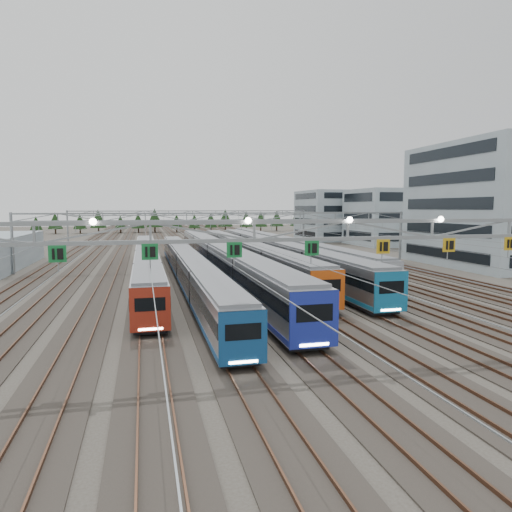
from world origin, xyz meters
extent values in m
plane|color=#47423A|center=(0.00, 0.00, 0.00)|extent=(400.00, 400.00, 0.00)
cube|color=#2D2823|center=(0.00, 100.00, 0.04)|extent=(54.00, 260.00, 0.08)
cube|color=brown|center=(-25.47, 100.00, 0.16)|extent=(0.08, 260.00, 0.16)
cube|color=brown|center=(25.47, 100.00, 0.16)|extent=(0.08, 260.00, 0.16)
cube|color=brown|center=(-0.72, 100.00, 0.16)|extent=(0.08, 260.00, 0.16)
cube|color=brown|center=(0.72, 100.00, 0.16)|extent=(0.08, 260.00, 0.16)
cube|color=black|center=(-11.25, 31.80, 0.41)|extent=(2.21, 52.02, 0.33)
cube|color=#A8ABB0|center=(-11.25, 31.80, 2.03)|extent=(2.60, 53.08, 2.92)
cube|color=black|center=(-11.25, 31.80, 2.38)|extent=(2.66, 52.82, 0.88)
cube|color=#9F2918|center=(-11.25, 31.80, 0.80)|extent=(2.65, 52.82, 0.32)
cube|color=slate|center=(-11.25, 31.80, 3.58)|extent=(2.34, 52.02, 0.23)
cube|color=#9F2918|center=(-11.25, 5.31, 2.03)|extent=(2.62, 0.12, 2.92)
cube|color=black|center=(-11.25, 5.28, 2.38)|extent=(1.95, 0.10, 0.88)
cube|color=white|center=(-11.25, 5.25, 0.75)|extent=(1.56, 0.06, 0.14)
cube|color=black|center=(-6.75, 27.17, 0.40)|extent=(2.14, 57.83, 0.32)
cube|color=#A8ABB0|center=(-6.75, 27.17, 1.97)|extent=(2.52, 59.01, 2.83)
cube|color=black|center=(-6.75, 27.17, 2.31)|extent=(2.58, 58.72, 0.85)
cube|color=navy|center=(-6.75, 27.17, 0.78)|extent=(2.57, 58.72, 0.31)
cube|color=slate|center=(-6.75, 27.17, 3.48)|extent=(2.27, 57.83, 0.22)
cube|color=navy|center=(-6.75, -2.28, 1.97)|extent=(2.54, 0.12, 2.83)
cube|color=black|center=(-6.75, -2.31, 2.31)|extent=(1.89, 0.10, 0.85)
cube|color=white|center=(-6.75, -2.34, 0.73)|extent=(1.51, 0.06, 0.13)
cube|color=black|center=(-2.25, 32.71, 0.43)|extent=(2.50, 65.45, 0.38)
cube|color=#A8ABB0|center=(-2.25, 32.71, 2.26)|extent=(2.94, 66.78, 3.30)
cube|color=black|center=(-2.25, 32.71, 2.66)|extent=(3.00, 66.45, 1.00)
cube|color=#1F2FAA|center=(-2.25, 32.71, 0.87)|extent=(2.99, 66.45, 0.37)
cube|color=slate|center=(-2.25, 32.71, 4.02)|extent=(2.64, 65.45, 0.26)
cube|color=#1F2FAA|center=(-2.25, -0.63, 2.26)|extent=(2.96, 0.12, 3.30)
cube|color=black|center=(-2.25, -0.66, 2.66)|extent=(2.20, 0.10, 1.00)
cube|color=white|center=(-2.25, -0.69, 0.82)|extent=(1.76, 0.06, 0.16)
cube|color=black|center=(2.25, 38.28, 0.42)|extent=(2.41, 59.22, 0.36)
cube|color=#A8ABB0|center=(2.25, 38.28, 2.19)|extent=(2.83, 60.43, 3.19)
cube|color=black|center=(2.25, 38.28, 2.57)|extent=(2.89, 60.13, 0.96)
cube|color=#E65614|center=(2.25, 38.28, 0.85)|extent=(2.88, 60.13, 0.35)
cube|color=slate|center=(2.25, 38.28, 3.88)|extent=(2.55, 59.22, 0.25)
cube|color=#E65614|center=(2.25, 8.11, 2.19)|extent=(2.85, 0.12, 3.19)
cube|color=black|center=(2.25, 8.08, 2.57)|extent=(2.13, 0.10, 0.96)
cube|color=white|center=(2.25, 8.05, 0.80)|extent=(1.70, 0.06, 0.15)
cube|color=black|center=(6.75, 39.05, 0.42)|extent=(2.38, 64.04, 0.36)
cube|color=#A8ABB0|center=(6.75, 39.05, 2.17)|extent=(2.81, 65.35, 3.16)
cube|color=black|center=(6.75, 39.05, 2.55)|extent=(2.87, 65.02, 0.95)
cube|color=#1773A7|center=(6.75, 39.05, 0.84)|extent=(2.86, 65.02, 0.35)
cube|color=slate|center=(6.75, 39.05, 3.85)|extent=(2.52, 64.04, 0.25)
cube|color=#1773A7|center=(6.75, 6.42, 2.17)|extent=(2.83, 0.12, 3.16)
cube|color=black|center=(6.75, 6.39, 2.55)|extent=(2.10, 0.10, 0.95)
cube|color=white|center=(6.75, 6.36, 0.79)|extent=(1.68, 0.06, 0.15)
cube|color=black|center=(11.25, 48.54, 0.41)|extent=(2.22, 67.56, 0.34)
cube|color=#A8ABB0|center=(11.25, 48.54, 2.04)|extent=(2.61, 68.94, 2.94)
cube|color=black|center=(11.25, 48.54, 2.39)|extent=(2.67, 68.60, 0.89)
cube|color=#999DA7|center=(11.25, 48.54, 0.80)|extent=(2.66, 68.60, 0.33)
cube|color=slate|center=(11.25, 48.54, 3.60)|extent=(2.35, 67.56, 0.23)
cube|color=#999DA7|center=(11.25, 14.12, 2.04)|extent=(2.63, 0.12, 2.94)
cube|color=black|center=(11.25, 14.09, 2.39)|extent=(1.96, 0.10, 0.89)
cube|color=white|center=(11.25, 14.06, 0.75)|extent=(1.57, 0.06, 0.14)
cube|color=gray|center=(0.00, 0.00, 7.80)|extent=(56.00, 0.22, 0.22)
cube|color=gray|center=(0.00, 0.00, 6.80)|extent=(56.00, 0.22, 0.22)
cube|color=#177636|center=(-15.75, -0.12, 6.30)|extent=(0.85, 0.06, 0.85)
cube|color=#177636|center=(-11.25, -0.12, 6.30)|extent=(0.85, 0.06, 0.85)
cube|color=#177636|center=(-6.75, -0.12, 6.30)|extent=(0.85, 0.06, 0.85)
cube|color=#177636|center=(-2.25, -0.12, 6.30)|extent=(0.85, 0.06, 0.85)
cube|color=gold|center=(2.25, -0.12, 6.30)|extent=(0.85, 0.06, 0.85)
cube|color=gold|center=(6.75, -0.12, 6.30)|extent=(0.85, 0.06, 0.85)
cube|color=gold|center=(11.25, -0.12, 6.30)|extent=(0.85, 0.06, 0.85)
cylinder|color=gray|center=(-28.00, 40.00, 4.00)|extent=(0.36, 0.36, 8.00)
cylinder|color=gray|center=(28.00, 40.00, 4.00)|extent=(0.36, 0.36, 8.00)
cube|color=gray|center=(0.00, 40.00, 7.80)|extent=(56.00, 0.22, 0.22)
cube|color=gray|center=(0.00, 40.00, 6.80)|extent=(56.00, 0.22, 0.22)
cylinder|color=gray|center=(-28.00, 85.00, 4.00)|extent=(0.36, 0.36, 8.00)
cylinder|color=gray|center=(28.00, 85.00, 4.00)|extent=(0.36, 0.36, 8.00)
cube|color=gray|center=(0.00, 85.00, 7.80)|extent=(56.00, 0.22, 0.22)
cube|color=gray|center=(0.00, 85.00, 6.80)|extent=(56.00, 0.22, 0.22)
cube|color=#91A3AD|center=(39.68, 32.93, 8.97)|extent=(18.00, 22.00, 17.93)
cube|color=#91A3AD|center=(42.54, 70.39, 6.39)|extent=(14.00, 16.00, 12.79)
cube|color=#91A3AD|center=(40.82, 89.09, 6.52)|extent=(22.00, 18.00, 13.04)
camera|label=1|loc=(-11.57, -24.45, 8.60)|focal=32.00mm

